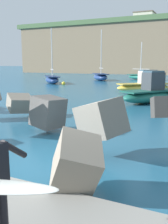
% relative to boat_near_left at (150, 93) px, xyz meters
% --- Properties ---
extents(ground_plane, '(400.00, 400.00, 0.00)m').
position_rel_boat_near_left_xyz_m(ground_plane, '(-0.19, -12.24, -0.70)').
color(ground_plane, '#235B7A').
extents(breakwater_jetty, '(29.65, 7.89, 2.14)m').
position_rel_boat_near_left_xyz_m(breakwater_jetty, '(-1.28, -9.80, 0.26)').
color(breakwater_jetty, '#605B56').
rests_on(breakwater_jetty, ground).
extents(boat_near_left, '(3.84, 4.62, 2.25)m').
position_rel_boat_near_left_xyz_m(boat_near_left, '(0.00, 0.00, 0.00)').
color(boat_near_left, '#1E6656').
rests_on(boat_near_left, ground).
extents(boat_near_centre, '(5.39, 4.95, 2.13)m').
position_rel_boat_near_left_xyz_m(boat_near_centre, '(-1.94, 7.12, -0.05)').
color(boat_near_centre, '#EAC64C').
rests_on(boat_near_centre, ground).
extents(boat_mid_left, '(6.08, 4.20, 6.24)m').
position_rel_boat_near_left_xyz_m(boat_mid_left, '(-6.25, 25.10, -0.19)').
color(boat_mid_left, '#1E6656').
rests_on(boat_mid_left, ground).
extents(boat_far_left, '(4.52, 4.90, 7.33)m').
position_rel_boat_near_left_xyz_m(boat_far_left, '(-15.80, 12.10, -0.12)').
color(boat_far_left, navy).
rests_on(boat_far_left, ground).
extents(boat_far_centre, '(4.56, 5.50, 7.93)m').
position_rel_boat_near_left_xyz_m(boat_far_centre, '(-12.14, 20.93, -0.09)').
color(boat_far_centre, navy).
rests_on(boat_far_centre, ground).
extents(mooring_buoy_inner, '(0.44, 0.44, 0.44)m').
position_rel_boat_near_left_xyz_m(mooring_buoy_inner, '(-13.14, 10.65, -0.48)').
color(mooring_buoy_inner, yellow).
rests_on(mooring_buoy_inner, ground).
extents(station_building_west, '(6.65, 6.81, 5.70)m').
position_rel_boat_near_left_xyz_m(station_building_west, '(-17.34, 73.52, 16.09)').
color(station_building_west, beige).
rests_on(station_building_west, headland_bluff).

